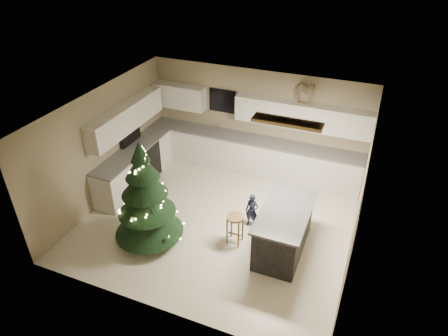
{
  "coord_description": "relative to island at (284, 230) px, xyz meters",
  "views": [
    {
      "loc": [
        2.65,
        -6.2,
        5.57
      ],
      "look_at": [
        0.0,
        0.35,
        1.15
      ],
      "focal_mm": 32.0,
      "sensor_mm": 36.0,
      "label": 1
    }
  ],
  "objects": [
    {
      "name": "christmas_tree",
      "position": [
        -2.57,
        -0.73,
        0.45
      ],
      "size": [
        1.42,
        1.37,
        2.26
      ],
      "rotation": [
        0.0,
        0.0,
        0.18
      ],
      "color": "#3F2816",
      "rests_on": "ground_plane"
    },
    {
      "name": "cabinetry",
      "position": [
        -2.42,
        1.97,
        0.28
      ],
      "size": [
        5.5,
        3.2,
        2.0
      ],
      "color": "silver",
      "rests_on": "ground_plane"
    },
    {
      "name": "bar_stool",
      "position": [
        -0.94,
        -0.16,
        0.01
      ],
      "size": [
        0.34,
        0.34,
        0.65
      ],
      "rotation": [
        0.0,
        0.0,
        0.1
      ],
      "color": "olive",
      "rests_on": "ground_plane"
    },
    {
      "name": "ground_plane",
      "position": [
        -1.51,
        0.32,
        -0.48
      ],
      "size": [
        5.5,
        5.5,
        0.0
      ],
      "primitive_type": "plane",
      "color": "beige"
    },
    {
      "name": "toddler",
      "position": [
        -0.8,
        0.46,
        -0.1
      ],
      "size": [
        0.28,
        0.19,
        0.77
      ],
      "primitive_type": "imported",
      "rotation": [
        0.0,
        0.0,
        0.01
      ],
      "color": "#181D31",
      "rests_on": "ground_plane"
    },
    {
      "name": "rocking_horse",
      "position": [
        -0.38,
        2.65,
        1.81
      ],
      "size": [
        0.7,
        0.52,
        0.56
      ],
      "rotation": [
        0.0,
        0.0,
        1.16
      ],
      "color": "olive",
      "rests_on": "cabinetry"
    },
    {
      "name": "island",
      "position": [
        0.0,
        0.0,
        0.0
      ],
      "size": [
        0.9,
        1.7,
        0.95
      ],
      "color": "black",
      "rests_on": "ground_plane"
    },
    {
      "name": "room_shell",
      "position": [
        -1.49,
        0.32,
        1.27
      ],
      "size": [
        5.52,
        5.02,
        2.61
      ],
      "color": "gray",
      "rests_on": "ground_plane"
    }
  ]
}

